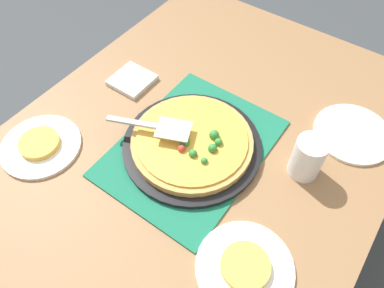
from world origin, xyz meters
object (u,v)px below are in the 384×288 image
pizza (192,141)px  pizza_server (156,126)px  pizza_pan (192,146)px  plate_near_left (245,268)px  served_slice_right (39,143)px  served_slice_left (245,266)px  cup_far (308,158)px  napkin_stack (132,80)px  plate_far_right (41,146)px  plate_side (353,133)px

pizza → pizza_server: bearing=112.7°
pizza_pan → plate_near_left: (-0.20, -0.29, -0.01)m
pizza_pan → served_slice_right: (-0.24, 0.34, 0.01)m
pizza_pan → pizza_server: pizza_server is taller
served_slice_left → cup_far: size_ratio=0.92×
pizza → cup_far: bearing=-68.5°
plate_near_left → served_slice_left: 0.01m
served_slice_left → cup_far: (0.31, 0.01, 0.04)m
plate_near_left → pizza_server: pizza_server is taller
served_slice_left → cup_far: cup_far is taller
napkin_stack → pizza_server: bearing=-123.1°
cup_far → served_slice_right: bearing=119.3°
napkin_stack → plate_near_left: bearing=-117.2°
plate_far_right → napkin_stack: napkin_stack is taller
plate_far_right → served_slice_left: (0.04, -0.63, 0.01)m
served_slice_left → pizza_server: bearing=66.5°
plate_side → pizza_server: (-0.34, 0.43, 0.07)m
pizza → napkin_stack: (0.10, 0.31, -0.03)m
plate_far_right → served_slice_right: (0.00, 0.00, 0.01)m
cup_far → pizza_server: size_ratio=0.53×
pizza → pizza_server: 0.11m
pizza_pan → plate_near_left: pizza_pan is taller
served_slice_left → served_slice_right: bearing=93.3°
plate_side → cup_far: (-0.20, 0.06, 0.06)m
plate_side → plate_far_right: bearing=128.4°
served_slice_left → served_slice_right: same height
pizza_pan → served_slice_left: size_ratio=3.45×
pizza_pan → pizza_server: 0.11m
pizza_server → cup_far: bearing=-68.2°
plate_near_left → napkin_stack: bearing=62.8°
pizza_pan → plate_far_right: size_ratio=1.73×
pizza → served_slice_left: size_ratio=3.00×
plate_side → plate_near_left: bearing=173.7°
served_slice_left → cup_far: 0.31m
pizza_server → napkin_stack: 0.27m
pizza_pan → served_slice_right: size_ratio=3.45×
pizza_pan → napkin_stack: pizza_pan is taller
plate_far_right → pizza_server: 0.33m
served_slice_left → served_slice_right: (-0.04, 0.63, 0.00)m
plate_near_left → pizza_server: size_ratio=0.96×
plate_far_right → plate_side: same height
plate_far_right → plate_side: bearing=-51.6°
plate_near_left → plate_side: (0.51, -0.06, 0.00)m
plate_far_right → served_slice_right: bearing=0.0°
plate_far_right → served_slice_right: size_ratio=2.00×
pizza → served_slice_right: 0.42m
napkin_stack → plate_far_right: bearing=174.3°
served_slice_left → pizza_server: pizza_server is taller
plate_near_left → served_slice_left: (0.00, 0.00, 0.01)m
served_slice_left → pizza_pan: bearing=54.8°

